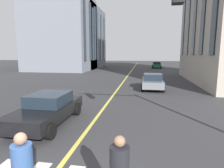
{
  "coord_description": "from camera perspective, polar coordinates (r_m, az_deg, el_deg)",
  "views": [
    {
      "loc": [
        -2.47,
        -2.27,
        3.17
      ],
      "look_at": [
        8.77,
        -0.4,
        1.35
      ],
      "focal_mm": 30.92,
      "sensor_mm": 36.0,
      "label": 1
    }
  ],
  "objects": [
    {
      "name": "lane_centre_line",
      "position": [
        22.8,
        3.65,
        1.09
      ],
      "size": [
        80.0,
        0.16,
        0.01
      ],
      "color": "#D8C64C",
      "rests_on": "ground_plane"
    },
    {
      "name": "car_green_trailing",
      "position": [
        42.59,
        13.04,
        5.53
      ],
      "size": [
        3.9,
        1.89,
        1.4
      ],
      "color": "#1E6038",
      "rests_on": "ground_plane"
    },
    {
      "name": "car_black_far",
      "position": [
        9.21,
        -18.41,
        -6.92
      ],
      "size": [
        4.4,
        1.95,
        1.37
      ],
      "color": "black",
      "rests_on": "ground_plane"
    },
    {
      "name": "car_grey_parked_a",
      "position": [
        17.38,
        11.87,
        0.72
      ],
      "size": [
        3.9,
        1.89,
        1.4
      ],
      "color": "slate",
      "rests_on": "ground_plane"
    },
    {
      "name": "building_left_near",
      "position": [
        44.68,
        -11.64,
        13.05
      ],
      "size": [
        13.96,
        12.26,
        12.81
      ],
      "color": "#565B66",
      "rests_on": "ground_plane"
    },
    {
      "name": "building_left_far",
      "position": [
        38.02,
        -14.87,
        14.12
      ],
      "size": [
        10.12,
        11.3,
        13.4
      ],
      "color": "slate",
      "rests_on": "ground_plane"
    }
  ]
}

